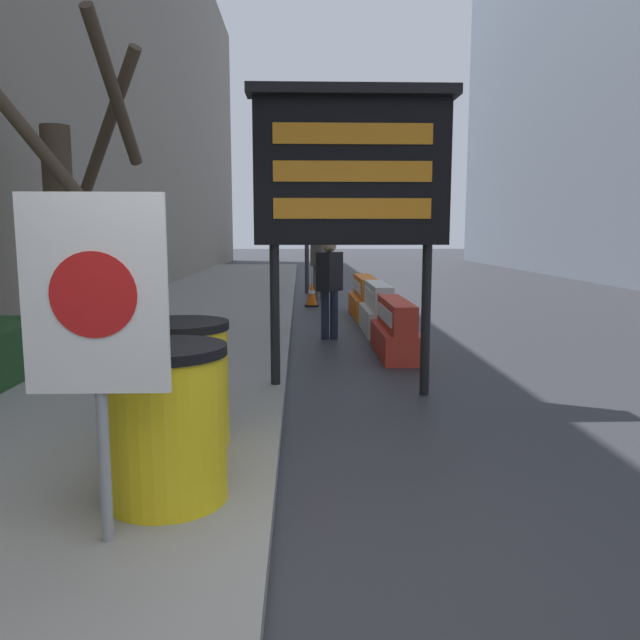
# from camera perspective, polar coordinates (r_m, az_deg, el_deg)

# --- Properties ---
(ground_plane) EXTENTS (120.00, 120.00, 0.00)m
(ground_plane) POSITION_cam_1_polar(r_m,az_deg,el_deg) (3.22, -4.92, -24.27)
(ground_plane) COLOR #2D2D33
(bare_tree) EXTENTS (1.77, 2.14, 4.22)m
(bare_tree) POSITION_cam_1_polar(r_m,az_deg,el_deg) (9.01, -21.84, 9.81)
(bare_tree) COLOR #4C3D2D
(bare_tree) RESTS_ON sidewalk_left
(barrel_drum_foreground) EXTENTS (0.74, 0.74, 0.94)m
(barrel_drum_foreground) POSITION_cam_1_polar(r_m,az_deg,el_deg) (3.85, -13.91, -9.12)
(barrel_drum_foreground) COLOR yellow
(barrel_drum_foreground) RESTS_ON sidewalk_left
(barrel_drum_middle) EXTENTS (0.74, 0.74, 0.94)m
(barrel_drum_middle) POSITION_cam_1_polar(r_m,az_deg,el_deg) (4.78, -12.65, -5.69)
(barrel_drum_middle) COLOR yellow
(barrel_drum_middle) RESTS_ON sidewalk_left
(warning_sign) EXTENTS (0.71, 0.08, 1.78)m
(warning_sign) POSITION_cam_1_polar(r_m,az_deg,el_deg) (3.26, -19.82, 0.66)
(warning_sign) COLOR gray
(warning_sign) RESTS_ON sidewalk_left
(message_board) EXTENTS (2.10, 0.36, 3.14)m
(message_board) POSITION_cam_1_polar(r_m,az_deg,el_deg) (6.47, 2.92, 13.39)
(message_board) COLOR black
(message_board) RESTS_ON ground_plane
(jersey_barrier_red_striped) EXTENTS (0.52, 1.72, 0.78)m
(jersey_barrier_red_striped) POSITION_cam_1_polar(r_m,az_deg,el_deg) (8.80, 6.94, -1.00)
(jersey_barrier_red_striped) COLOR red
(jersey_barrier_red_striped) RESTS_ON ground_plane
(jersey_barrier_white) EXTENTS (0.51, 1.68, 0.84)m
(jersey_barrier_white) POSITION_cam_1_polar(r_m,az_deg,el_deg) (10.77, 5.32, 0.85)
(jersey_barrier_white) COLOR silver
(jersey_barrier_white) RESTS_ON ground_plane
(jersey_barrier_orange_near) EXTENTS (0.55, 1.95, 0.81)m
(jersey_barrier_orange_near) POSITION_cam_1_polar(r_m,az_deg,el_deg) (12.85, 4.16, 1.97)
(jersey_barrier_orange_near) COLOR orange
(jersey_barrier_orange_near) RESTS_ON ground_plane
(traffic_cone_near) EXTENTS (0.32, 0.32, 0.57)m
(traffic_cone_near) POSITION_cam_1_polar(r_m,az_deg,el_deg) (14.45, -0.77, 2.36)
(traffic_cone_near) COLOR black
(traffic_cone_near) RESTS_ON ground_plane
(traffic_light_near_curb) EXTENTS (0.28, 0.44, 4.04)m
(traffic_light_near_curb) POSITION_cam_1_polar(r_m,az_deg,el_deg) (17.41, -1.23, 12.05)
(traffic_light_near_curb) COLOR #2D2D30
(traffic_light_near_curb) RESTS_ON ground_plane
(pedestrian_worker) EXTENTS (0.45, 0.49, 1.61)m
(pedestrian_worker) POSITION_cam_1_polar(r_m,az_deg,el_deg) (9.97, 0.88, 3.66)
(pedestrian_worker) COLOR #23283D
(pedestrian_worker) RESTS_ON ground_plane
(pedestrian_passerby) EXTENTS (0.45, 0.55, 1.80)m
(pedestrian_passerby) POSITION_cam_1_polar(r_m,az_deg,el_deg) (15.61, -0.07, 5.68)
(pedestrian_passerby) COLOR #514C42
(pedestrian_passerby) RESTS_ON ground_plane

